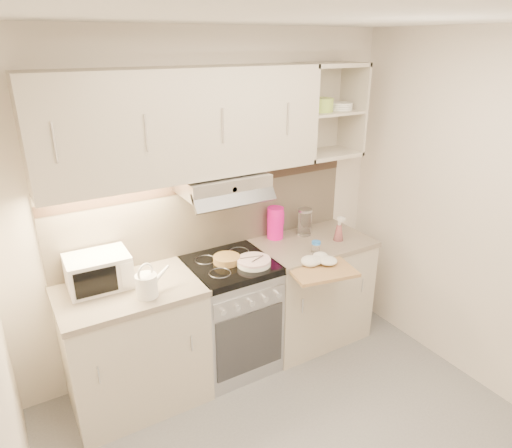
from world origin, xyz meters
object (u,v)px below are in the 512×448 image
at_px(microwave, 98,271).
at_px(cutting_board, 319,268).
at_px(watering_can, 148,284).
at_px(plate_stack, 254,262).
at_px(spray_bottle, 339,230).
at_px(electric_range, 231,314).
at_px(glass_jar, 305,222).
at_px(pink_pitcher, 275,223).

distance_m(microwave, cutting_board, 1.52).
relative_size(watering_can, cutting_board, 0.57).
distance_m(microwave, plate_stack, 1.06).
height_order(microwave, plate_stack, microwave).
xyz_separation_m(microwave, spray_bottle, (1.84, -0.21, -0.03)).
relative_size(electric_range, glass_jar, 3.97).
distance_m(watering_can, cutting_board, 1.22).
height_order(electric_range, watering_can, watering_can).
distance_m(microwave, spray_bottle, 1.85).
distance_m(microwave, glass_jar, 1.66).
bearing_deg(glass_jar, cutting_board, -114.72).
height_order(plate_stack, cutting_board, plate_stack).
bearing_deg(spray_bottle, watering_can, 174.68).
bearing_deg(microwave, cutting_board, -17.24).
height_order(electric_range, glass_jar, glass_jar).
bearing_deg(watering_can, electric_range, -9.73).
bearing_deg(watering_can, plate_stack, -20.89).
bearing_deg(watering_can, spray_bottle, -20.92).
height_order(electric_range, pink_pitcher, pink_pitcher).
xyz_separation_m(plate_stack, glass_jar, (0.64, 0.26, 0.09)).
distance_m(electric_range, cutting_board, 0.77).
relative_size(microwave, spray_bottle, 1.86).
bearing_deg(watering_can, pink_pitcher, -6.30).
relative_size(electric_range, cutting_board, 1.98).
bearing_deg(plate_stack, electric_range, 135.47).
height_order(spray_bottle, cutting_board, spray_bottle).
xyz_separation_m(glass_jar, spray_bottle, (0.17, -0.23, -0.03)).
bearing_deg(cutting_board, pink_pitcher, 102.42).
bearing_deg(plate_stack, spray_bottle, 2.11).
relative_size(pink_pitcher, cutting_board, 0.58).
bearing_deg(spray_bottle, pink_pitcher, 136.97).
distance_m(electric_range, watering_can, 0.86).
xyz_separation_m(electric_range, cutting_board, (0.54, -0.37, 0.42)).
relative_size(microwave, cutting_board, 0.88).
relative_size(microwave, glass_jar, 1.76).
xyz_separation_m(electric_range, spray_bottle, (0.94, -0.10, 0.53)).
relative_size(electric_range, plate_stack, 3.66).
xyz_separation_m(plate_stack, cutting_board, (0.41, -0.24, -0.05)).
xyz_separation_m(pink_pitcher, glass_jar, (0.24, -0.07, -0.02)).
distance_m(watering_can, spray_bottle, 1.60).
distance_m(microwave, pink_pitcher, 1.42).
distance_m(spray_bottle, cutting_board, 0.50).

